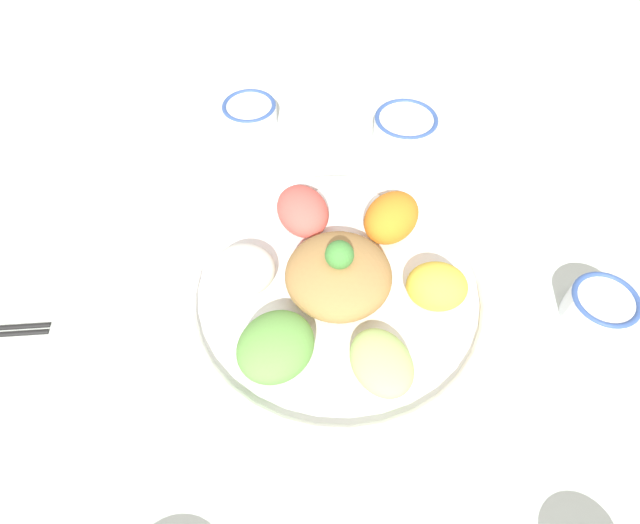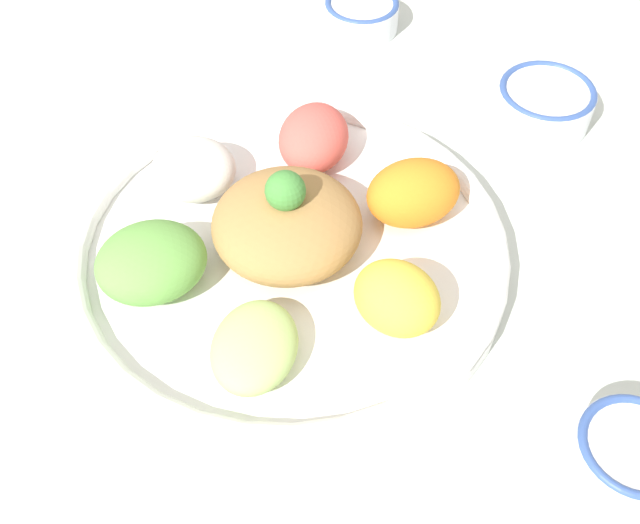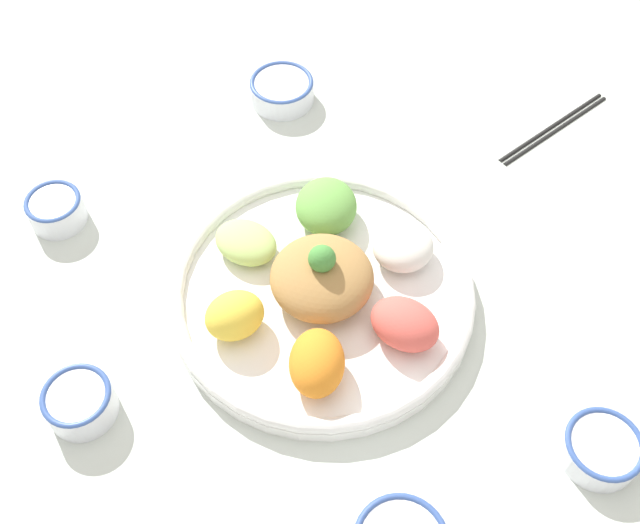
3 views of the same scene
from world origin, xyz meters
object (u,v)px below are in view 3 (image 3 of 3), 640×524
at_px(sauce_bowl_dark, 79,402).
at_px(rice_bowl_plain, 282,89).
at_px(salad_platter, 323,287).
at_px(chopsticks_pair_near, 554,127).
at_px(rice_bowl_blue, 56,209).
at_px(sauce_bowl_far, 600,452).

relative_size(sauce_bowl_dark, rice_bowl_plain, 0.82).
relative_size(salad_platter, sauce_bowl_dark, 4.79).
distance_m(salad_platter, sauce_bowl_dark, 0.34).
xyz_separation_m(rice_bowl_plain, chopsticks_pair_near, (-0.41, -0.16, -0.02)).
height_order(salad_platter, sauce_bowl_dark, salad_platter).
xyz_separation_m(salad_platter, rice_bowl_blue, (0.40, 0.08, -0.00)).
bearing_deg(rice_bowl_blue, salad_platter, -169.36).
xyz_separation_m(salad_platter, rice_bowl_plain, (0.26, -0.30, -0.01)).
bearing_deg(rice_bowl_blue, rice_bowl_plain, -111.02).
bearing_deg(rice_bowl_plain, rice_bowl_blue, 68.98).
height_order(sauce_bowl_dark, sauce_bowl_far, sauce_bowl_dark).
bearing_deg(chopsticks_pair_near, sauce_bowl_far, 46.15).
xyz_separation_m(sauce_bowl_far, chopsticks_pair_near, (0.23, -0.50, -0.02)).
xyz_separation_m(rice_bowl_blue, sauce_bowl_far, (-0.79, -0.04, -0.00)).
height_order(rice_bowl_blue, rice_bowl_plain, rice_bowl_blue).
bearing_deg(sauce_bowl_dark, sauce_bowl_far, -155.30).
bearing_deg(sauce_bowl_dark, rice_bowl_plain, -81.92).
xyz_separation_m(sauce_bowl_dark, rice_bowl_plain, (0.08, -0.59, -0.00)).
distance_m(rice_bowl_blue, rice_bowl_plain, 0.41).
bearing_deg(rice_bowl_plain, chopsticks_pair_near, -158.49).
xyz_separation_m(sauce_bowl_dark, sauce_bowl_far, (-0.56, -0.26, -0.00)).
bearing_deg(chopsticks_pair_near, rice_bowl_plain, -47.40).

